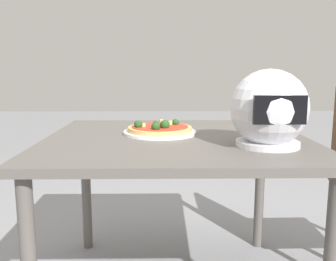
# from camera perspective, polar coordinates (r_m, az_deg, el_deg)

# --- Properties ---
(dining_table) EXTENTS (1.07, 0.98, 0.71)m
(dining_table) POSITION_cam_1_polar(r_m,az_deg,el_deg) (1.53, 1.31, -3.82)
(dining_table) COLOR #5B5651
(dining_table) RESTS_ON ground
(pizza_plate) EXTENTS (0.32, 0.32, 0.01)m
(pizza_plate) POSITION_cam_1_polar(r_m,az_deg,el_deg) (1.58, -1.27, -0.28)
(pizza_plate) COLOR white
(pizza_plate) RESTS_ON dining_table
(pizza) EXTENTS (0.28, 0.28, 0.05)m
(pizza) POSITION_cam_1_polar(r_m,az_deg,el_deg) (1.58, -1.31, 0.37)
(pizza) COLOR tan
(pizza) RESTS_ON pizza_plate
(motorcycle_helmet) EXTENTS (0.28, 0.28, 0.28)m
(motorcycle_helmet) POSITION_cam_1_polar(r_m,az_deg,el_deg) (1.36, 15.46, 3.15)
(motorcycle_helmet) COLOR silver
(motorcycle_helmet) RESTS_ON dining_table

